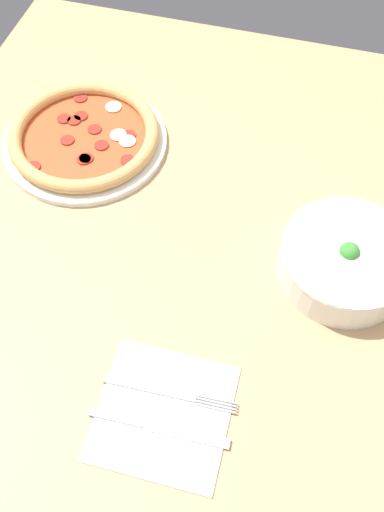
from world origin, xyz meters
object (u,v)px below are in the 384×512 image
at_px(bowl, 346,259).
at_px(knife, 152,427).
at_px(fork, 167,393).
at_px(pizza, 85,137).

relative_size(bowl, knife, 1.05).
relative_size(fork, knife, 0.98).
height_order(fork, knife, same).
distance_m(pizza, bowl, 0.53).
distance_m(pizza, fork, 0.52).
height_order(pizza, knife, pizza).
xyz_separation_m(fork, knife, (0.05, -0.01, -0.00)).
distance_m(pizza, knife, 0.56).
xyz_separation_m(bowl, fork, (0.27, -0.21, -0.03)).
height_order(pizza, fork, pizza).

